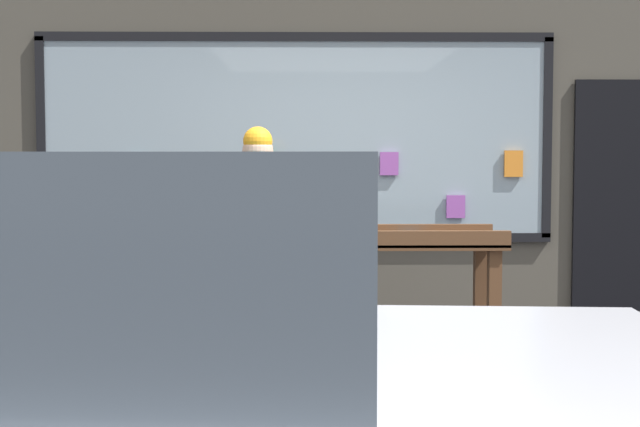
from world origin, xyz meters
The scene contains 6 objects.
ground_plane centered at (0.00, 0.00, 0.00)m, with size 40.00×40.00×0.00m, color #2D2D33.
shopfront_facade centered at (0.01, 2.39, 1.80)m, with size 7.31×0.29×3.65m.
display_table_main centered at (0.00, 0.82, 0.70)m, with size 2.33×0.69×0.88m.
person_browsing centered at (-0.61, 0.27, 0.93)m, with size 0.28×0.64×1.61m.
small_dog centered at (-0.29, -0.02, 0.25)m, with size 0.41×0.47×0.38m.
sandwich_board_sign centered at (-1.79, 1.00, 0.46)m, with size 0.74×0.96×0.88m.
Camera 1 is at (-0.27, -5.75, 1.40)m, focal length 50.00 mm.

